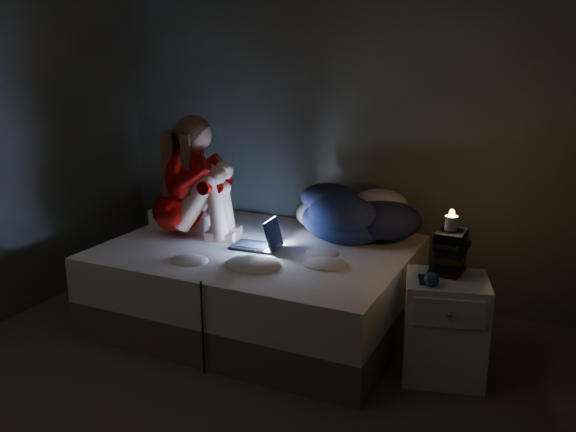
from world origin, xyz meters
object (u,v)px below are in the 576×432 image
Objects in this scene: nightstand at (444,328)px; candle at (451,223)px; woman at (177,176)px; phone at (423,277)px; bed at (259,284)px; laptop at (255,232)px.

nightstand is 7.31× the size of candle.
phone is (1.77, -0.22, -0.37)m from woman.
bed is 2.31× the size of woman.
candle is 0.34m from phone.
nightstand is (1.28, -0.19, 0.02)m from bed.
bed is 24.40× the size of candle.
nightstand reaches higher than bed.
candle is (1.26, -0.10, 0.61)m from bed.
laptop is at bearing 158.46° from nightstand.
bed is 1.22m from phone.
nightstand is at bearing -10.56° from laptop.
laptop is at bearing 177.40° from candle.
phone is (-0.10, -0.14, -0.29)m from candle.
woman is 10.58× the size of candle.
woman is at bearing 177.54° from candle.
laptop is 3.80× the size of candle.
woman is 6.05× the size of phone.
laptop is at bearing 167.99° from phone.
woman is 2.79× the size of laptop.
woman reaches higher than phone.
woman is 0.69m from laptop.
candle is at bearing 87.83° from nightstand.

